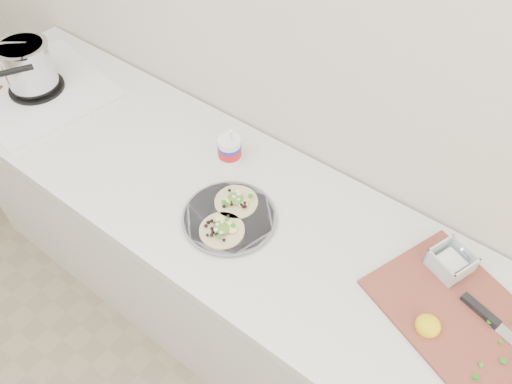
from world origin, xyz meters
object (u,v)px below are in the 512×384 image
Objects in this scene: tub at (230,147)px; cutboard at (465,311)px; stove at (31,74)px; taco_plate at (229,216)px.

cutboard is at bearing -4.85° from tub.
tub is at bearing 20.97° from stove.
taco_plate is 1.59× the size of tub.
tub reaches higher than taco_plate.
taco_plate is at bearing -149.13° from cutboard.
tub is at bearing 128.35° from taco_plate.
stove reaches higher than taco_plate.
cutboard is (0.72, 0.13, 0.00)m from taco_plate.
stove is at bearing 177.90° from taco_plate.
cutboard is (1.74, 0.09, -0.07)m from stove.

